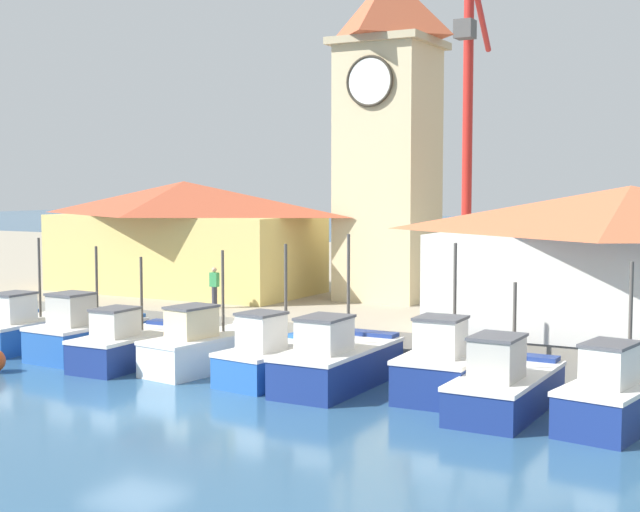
{
  "coord_description": "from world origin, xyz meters",
  "views": [
    {
      "loc": [
        15.93,
        -18.59,
        6.11
      ],
      "look_at": [
        0.22,
        10.19,
        3.5
      ],
      "focal_mm": 50.0,
      "sensor_mm": 36.0,
      "label": 1
    }
  ],
  "objects_px": {
    "fishing_boat_end_right": "(619,395)",
    "fishing_boat_left_inner": "(86,334)",
    "clock_tower": "(388,129)",
    "warehouse_left": "(184,235)",
    "fishing_boat_center": "(209,346)",
    "fishing_boat_right_outer": "(448,368)",
    "port_crane_near": "(468,161)",
    "fishing_boat_mid_right": "(275,358)",
    "dock_worker_near_tower": "(214,287)",
    "fishing_boat_mid_left": "(130,345)",
    "warehouse_right": "(629,258)",
    "fishing_boat_far_right": "(505,386)",
    "fishing_boat_left_outer": "(28,329)",
    "fishing_boat_right_inner": "(337,362)"
  },
  "relations": [
    {
      "from": "fishing_boat_mid_left",
      "to": "fishing_boat_end_right",
      "type": "xyz_separation_m",
      "value": [
        15.96,
        0.2,
        0.04
      ]
    },
    {
      "from": "port_crane_near",
      "to": "dock_worker_near_tower",
      "type": "relative_size",
      "value": 10.62
    },
    {
      "from": "fishing_boat_mid_right",
      "to": "fishing_boat_end_right",
      "type": "height_order",
      "value": "fishing_boat_mid_right"
    },
    {
      "from": "fishing_boat_left_outer",
      "to": "port_crane_near",
      "type": "xyz_separation_m",
      "value": [
        8.69,
        24.38,
        6.74
      ]
    },
    {
      "from": "fishing_boat_end_right",
      "to": "warehouse_right",
      "type": "height_order",
      "value": "warehouse_right"
    },
    {
      "from": "fishing_boat_left_inner",
      "to": "warehouse_left",
      "type": "relative_size",
      "value": 0.35
    },
    {
      "from": "fishing_boat_mid_left",
      "to": "fishing_boat_mid_right",
      "type": "bearing_deg",
      "value": 2.64
    },
    {
      "from": "fishing_boat_far_right",
      "to": "fishing_boat_left_inner",
      "type": "bearing_deg",
      "value": 178.41
    },
    {
      "from": "fishing_boat_mid_right",
      "to": "warehouse_right",
      "type": "height_order",
      "value": "warehouse_right"
    },
    {
      "from": "fishing_boat_far_right",
      "to": "warehouse_left",
      "type": "distance_m",
      "value": 20.45
    },
    {
      "from": "clock_tower",
      "to": "warehouse_right",
      "type": "relative_size",
      "value": 1.25
    },
    {
      "from": "fishing_boat_right_outer",
      "to": "dock_worker_near_tower",
      "type": "height_order",
      "value": "fishing_boat_right_outer"
    },
    {
      "from": "fishing_boat_left_inner",
      "to": "clock_tower",
      "type": "distance_m",
      "value": 14.93
    },
    {
      "from": "fishing_boat_far_right",
      "to": "dock_worker_near_tower",
      "type": "relative_size",
      "value": 3.09
    },
    {
      "from": "fishing_boat_right_inner",
      "to": "fishing_boat_mid_right",
      "type": "bearing_deg",
      "value": -174.06
    },
    {
      "from": "warehouse_left",
      "to": "port_crane_near",
      "type": "bearing_deg",
      "value": 62.93
    },
    {
      "from": "fishing_boat_left_inner",
      "to": "fishing_boat_right_inner",
      "type": "height_order",
      "value": "fishing_boat_right_inner"
    },
    {
      "from": "dock_worker_near_tower",
      "to": "fishing_boat_mid_left",
      "type": "bearing_deg",
      "value": -86.39
    },
    {
      "from": "fishing_boat_left_inner",
      "to": "fishing_boat_mid_right",
      "type": "relative_size",
      "value": 1.0
    },
    {
      "from": "fishing_boat_left_inner",
      "to": "fishing_boat_far_right",
      "type": "bearing_deg",
      "value": -1.59
    },
    {
      "from": "warehouse_right",
      "to": "fishing_boat_mid_right",
      "type": "bearing_deg",
      "value": -144.38
    },
    {
      "from": "fishing_boat_right_inner",
      "to": "fishing_boat_right_outer",
      "type": "xyz_separation_m",
      "value": [
        3.32,
        0.56,
        0.04
      ]
    },
    {
      "from": "fishing_boat_center",
      "to": "fishing_boat_right_outer",
      "type": "xyz_separation_m",
      "value": [
        8.32,
        0.23,
        0.07
      ]
    },
    {
      "from": "fishing_boat_left_outer",
      "to": "fishing_boat_mid_right",
      "type": "height_order",
      "value": "fishing_boat_mid_right"
    },
    {
      "from": "fishing_boat_center",
      "to": "fishing_boat_far_right",
      "type": "bearing_deg",
      "value": -4.5
    },
    {
      "from": "fishing_boat_right_inner",
      "to": "fishing_boat_far_right",
      "type": "height_order",
      "value": "fishing_boat_right_inner"
    },
    {
      "from": "warehouse_right",
      "to": "dock_worker_near_tower",
      "type": "distance_m",
      "value": 15.49
    },
    {
      "from": "fishing_boat_mid_right",
      "to": "port_crane_near",
      "type": "bearing_deg",
      "value": 95.6
    },
    {
      "from": "dock_worker_near_tower",
      "to": "fishing_boat_left_inner",
      "type": "bearing_deg",
      "value": -112.51
    },
    {
      "from": "fishing_boat_mid_right",
      "to": "port_crane_near",
      "type": "height_order",
      "value": "port_crane_near"
    },
    {
      "from": "fishing_boat_end_right",
      "to": "dock_worker_near_tower",
      "type": "bearing_deg",
      "value": 162.3
    },
    {
      "from": "fishing_boat_right_outer",
      "to": "warehouse_right",
      "type": "relative_size",
      "value": 0.36
    },
    {
      "from": "fishing_boat_end_right",
      "to": "fishing_boat_left_inner",
      "type": "bearing_deg",
      "value": 179.32
    },
    {
      "from": "clock_tower",
      "to": "fishing_boat_end_right",
      "type": "bearing_deg",
      "value": -43.84
    },
    {
      "from": "fishing_boat_right_inner",
      "to": "warehouse_right",
      "type": "height_order",
      "value": "warehouse_right"
    },
    {
      "from": "fishing_boat_mid_right",
      "to": "clock_tower",
      "type": "height_order",
      "value": "clock_tower"
    },
    {
      "from": "clock_tower",
      "to": "warehouse_left",
      "type": "relative_size",
      "value": 1.25
    },
    {
      "from": "fishing_boat_right_outer",
      "to": "fishing_boat_far_right",
      "type": "bearing_deg",
      "value": -27.09
    },
    {
      "from": "fishing_boat_mid_right",
      "to": "dock_worker_near_tower",
      "type": "bearing_deg",
      "value": 139.04
    },
    {
      "from": "fishing_boat_right_inner",
      "to": "fishing_boat_end_right",
      "type": "height_order",
      "value": "fishing_boat_right_inner"
    },
    {
      "from": "fishing_boat_left_outer",
      "to": "dock_worker_near_tower",
      "type": "xyz_separation_m",
      "value": [
        5.19,
        4.73,
        1.4
      ]
    },
    {
      "from": "fishing_boat_right_inner",
      "to": "port_crane_near",
      "type": "xyz_separation_m",
      "value": [
        -4.53,
        24.57,
        6.69
      ]
    },
    {
      "from": "fishing_boat_right_outer",
      "to": "fishing_boat_far_right",
      "type": "xyz_separation_m",
      "value": [
        2.04,
        -1.04,
        -0.1
      ]
    },
    {
      "from": "fishing_boat_mid_right",
      "to": "fishing_boat_end_right",
      "type": "xyz_separation_m",
      "value": [
        10.38,
        -0.06,
        0.01
      ]
    },
    {
      "from": "fishing_boat_right_outer",
      "to": "fishing_boat_end_right",
      "type": "distance_m",
      "value": 5.02
    },
    {
      "from": "fishing_boat_left_inner",
      "to": "dock_worker_near_tower",
      "type": "xyz_separation_m",
      "value": [
        2.07,
        4.98,
        1.32
      ]
    },
    {
      "from": "warehouse_right",
      "to": "warehouse_left",
      "type": "bearing_deg",
      "value": 173.05
    },
    {
      "from": "fishing_boat_far_right",
      "to": "fishing_boat_end_right",
      "type": "bearing_deg",
      "value": 4.11
    },
    {
      "from": "fishing_boat_mid_left",
      "to": "fishing_boat_right_outer",
      "type": "relative_size",
      "value": 1.05
    },
    {
      "from": "fishing_boat_center",
      "to": "fishing_boat_far_right",
      "type": "distance_m",
      "value": 10.39
    }
  ]
}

